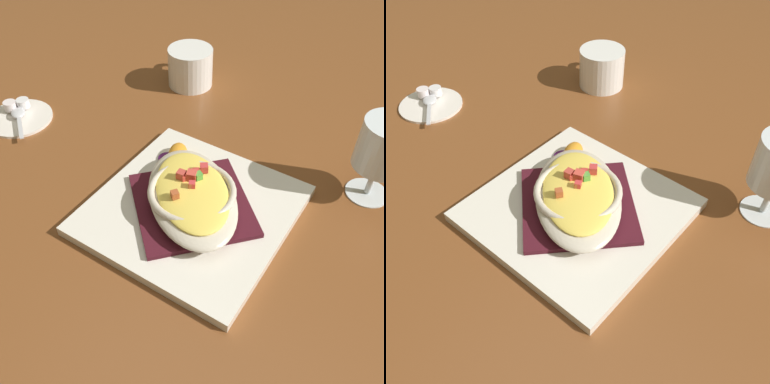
# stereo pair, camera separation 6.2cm
# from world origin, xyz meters

# --- Properties ---
(ground_plane) EXTENTS (2.60, 2.60, 0.00)m
(ground_plane) POSITION_xyz_m (0.00, 0.00, 0.00)
(ground_plane) COLOR brown
(square_plate) EXTENTS (0.30, 0.30, 0.02)m
(square_plate) POSITION_xyz_m (0.00, 0.00, 0.01)
(square_plate) COLOR white
(square_plate) RESTS_ON ground_plane
(folded_napkin) EXTENTS (0.23, 0.23, 0.01)m
(folded_napkin) POSITION_xyz_m (0.00, 0.00, 0.02)
(folded_napkin) COLOR #44121D
(folded_napkin) RESTS_ON square_plate
(gratin_dish) EXTENTS (0.24, 0.23, 0.05)m
(gratin_dish) POSITION_xyz_m (-0.00, -0.00, 0.04)
(gratin_dish) COLOR beige
(gratin_dish) RESTS_ON folded_napkin
(orange_garnish) EXTENTS (0.06, 0.06, 0.02)m
(orange_garnish) POSITION_xyz_m (-0.08, -0.07, 0.03)
(orange_garnish) COLOR #571C5F
(orange_garnish) RESTS_ON square_plate
(coffee_mug) EXTENTS (0.11, 0.09, 0.08)m
(coffee_mug) POSITION_xyz_m (-0.33, -0.18, 0.03)
(coffee_mug) COLOR white
(coffee_mug) RESTS_ON ground_plane
(creamer_saucer) EXTENTS (0.12, 0.12, 0.01)m
(creamer_saucer) POSITION_xyz_m (-0.06, -0.40, 0.00)
(creamer_saucer) COLOR white
(creamer_saucer) RESTS_ON ground_plane
(spoon) EXTENTS (0.08, 0.09, 0.01)m
(spoon) POSITION_xyz_m (-0.06, -0.40, 0.01)
(spoon) COLOR silver
(spoon) RESTS_ON creamer_saucer
(creamer_cup_0) EXTENTS (0.02, 0.02, 0.02)m
(creamer_cup_0) POSITION_xyz_m (-0.09, -0.41, 0.02)
(creamer_cup_0) COLOR white
(creamer_cup_0) RESTS_ON creamer_saucer
(creamer_cup_1) EXTENTS (0.02, 0.02, 0.02)m
(creamer_cup_1) POSITION_xyz_m (-0.07, -0.43, 0.02)
(creamer_cup_1) COLOR white
(creamer_cup_1) RESTS_ON creamer_saucer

